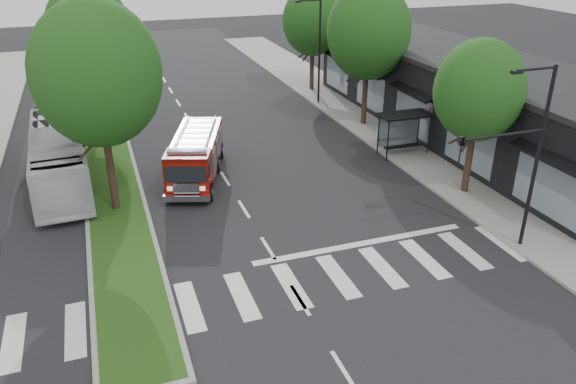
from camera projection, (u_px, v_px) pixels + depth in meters
name	position (u px, v px, depth m)	size (l,w,h in m)	color
ground	(268.00, 248.00, 24.52)	(140.00, 140.00, 0.00)	black
sidewalk_right	(404.00, 141.00, 36.78)	(5.00, 80.00, 0.15)	gray
median	(104.00, 133.00, 38.06)	(3.00, 50.00, 0.15)	gray
storefront_row	(467.00, 98.00, 37.09)	(8.00, 30.00, 5.00)	black
bus_shelter	(403.00, 122.00, 33.97)	(3.20, 1.60, 2.61)	black
tree_right_near	(479.00, 91.00, 27.33)	(4.40, 4.40, 8.05)	black
tree_right_mid	(369.00, 32.00, 37.16)	(5.60, 5.60, 9.72)	black
tree_right_far	(313.00, 21.00, 45.98)	(5.00, 5.00, 8.73)	black
tree_median_near	(97.00, 74.00, 24.95)	(5.80, 5.80, 10.16)	black
tree_median_far	(89.00, 32.00, 37.04)	(5.60, 5.60, 9.72)	black
streetlight_right_near	(522.00, 149.00, 22.43)	(4.08, 0.22, 8.00)	black
streetlight_right_far	(318.00, 47.00, 42.79)	(2.11, 0.20, 8.00)	black
fire_engine	(196.00, 156.00, 30.95)	(4.61, 8.03, 2.67)	#540804
city_bus	(59.00, 156.00, 30.22)	(2.66, 11.37, 3.17)	silver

